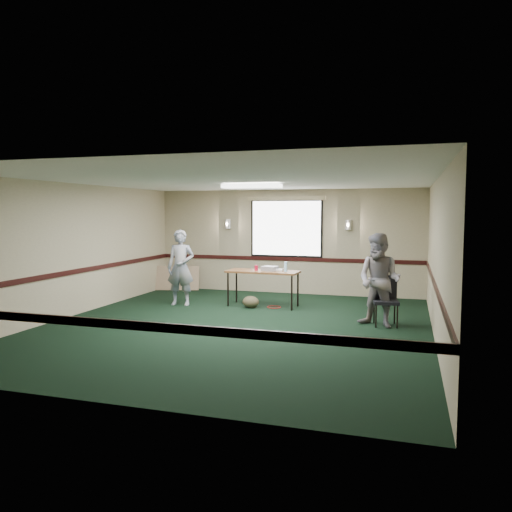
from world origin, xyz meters
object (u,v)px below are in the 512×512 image
(person_right, at_px, (379,280))
(folding_table, at_px, (263,273))
(conference_chair, at_px, (385,296))
(projector, at_px, (270,269))
(person_left, at_px, (181,267))

(person_right, bearing_deg, folding_table, 176.40)
(folding_table, distance_m, conference_chair, 2.93)
(folding_table, bearing_deg, person_right, -23.92)
(person_right, bearing_deg, conference_chair, 86.81)
(folding_table, xyz_separation_m, conference_chair, (2.71, -1.09, -0.21))
(folding_table, distance_m, projector, 0.19)
(person_left, bearing_deg, person_right, -19.13)
(person_left, height_order, person_right, person_right)
(person_left, bearing_deg, projector, 3.53)
(conference_chair, xyz_separation_m, person_right, (-0.10, -0.21, 0.32))
(folding_table, height_order, person_left, person_left)
(projector, height_order, person_right, person_right)
(projector, relative_size, person_right, 0.18)
(projector, xyz_separation_m, person_right, (2.45, -1.30, 0.00))
(projector, bearing_deg, person_right, -14.83)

